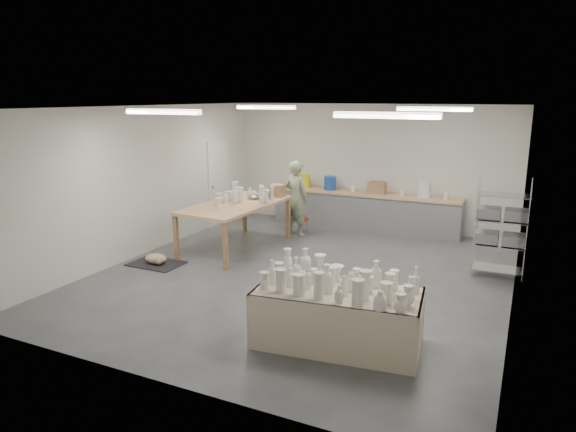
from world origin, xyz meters
The scene contains 9 objects.
room centered at (-0.11, 0.08, 2.06)m, with size 8.00×8.02×3.00m.
back_counter centered at (-0.01, 3.68, 0.49)m, with size 4.60×0.60×1.24m.
wire_shelf centered at (3.20, 1.40, 0.92)m, with size 0.88×0.48×1.80m.
drying_table centered at (1.48, -2.28, 0.43)m, with size 2.24×1.26×1.12m.
work_table centered at (-1.90, 1.02, 0.97)m, with size 1.43×2.68×1.36m.
rug centered at (-2.83, -0.68, 0.01)m, with size 1.00×0.70×0.02m, color black.
cat centered at (-2.80, -0.69, 0.12)m, with size 0.52×0.42×0.19m.
potter centered at (-1.26, 2.45, 0.88)m, with size 0.64×0.42×1.75m, color gray.
red_stool centered at (-1.26, 2.72, 0.30)m, with size 0.47×0.47×0.34m.
Camera 1 is at (3.55, -8.14, 3.19)m, focal length 32.00 mm.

